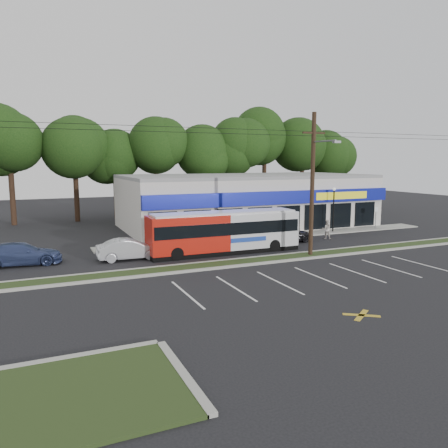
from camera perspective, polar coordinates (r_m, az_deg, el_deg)
ground at (r=29.31m, az=7.49°, el=-5.05°), size 120.00×120.00×0.00m
grass_strip at (r=30.13m, az=6.51°, el=-4.55°), size 40.00×1.60×0.12m
curb_south at (r=29.42m, az=7.34°, el=-4.86°), size 40.00×0.25×0.14m
curb_north at (r=30.84m, az=5.71°, el=-4.22°), size 40.00×0.25×0.14m
grass_island at (r=13.99m, az=-22.72°, el=-20.75°), size 8.00×5.00×0.12m
sidewalk at (r=39.38m, az=6.91°, el=-1.55°), size 32.00×2.20×0.10m
strip_mall at (r=45.30m, az=3.04°, el=3.09°), size 25.00×12.55×5.30m
utility_pole at (r=30.89m, az=11.30°, el=5.69°), size 50.00×2.77×10.00m
lamp_post at (r=42.25m, az=14.13°, el=2.51°), size 0.30×0.30×4.25m
sign_post at (r=45.44m, az=19.24°, el=1.27°), size 0.45×0.10×2.23m
tree_line at (r=53.79m, az=-3.31°, el=10.05°), size 46.76×6.76×11.83m
metrobus at (r=31.93m, az=0.05°, el=-0.93°), size 11.37×2.56×3.05m
car_dark at (r=36.45m, az=8.04°, el=-1.24°), size 4.48×1.98×1.50m
car_silver at (r=30.56m, az=-12.25°, el=-3.23°), size 4.44×1.68×1.45m
car_blue at (r=31.28m, az=-25.00°, el=-3.55°), size 5.19×2.45×1.46m
pedestrian_a at (r=37.54m, az=7.64°, el=-0.70°), size 0.79×0.69×1.83m
pedestrian_b at (r=38.83m, az=13.23°, el=-0.69°), size 1.00×0.91×1.65m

